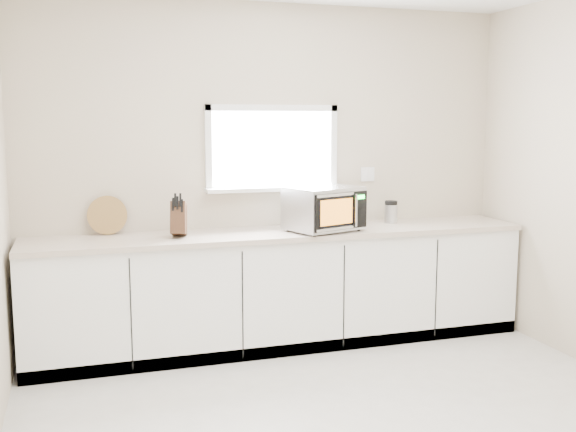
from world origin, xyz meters
name	(u,v)px	position (x,y,z in m)	size (l,w,h in m)	color
back_wall	(272,171)	(0.00, 2.00, 1.36)	(4.00, 0.17, 2.70)	#BCA995
cabinets	(283,290)	(0.00, 1.70, 0.44)	(3.92, 0.60, 0.88)	white
countertop	(283,233)	(0.00, 1.69, 0.90)	(3.92, 0.64, 0.04)	beige
microwave	(324,208)	(0.31, 1.60, 1.10)	(0.64, 0.57, 0.35)	black
knife_block	(179,218)	(-0.81, 1.68, 1.06)	(0.16, 0.25, 0.33)	#422617
cutting_board	(107,215)	(-1.31, 1.94, 1.07)	(0.29, 0.29, 0.02)	olive
coffee_grinder	(391,212)	(0.99, 1.82, 1.01)	(0.11, 0.11, 0.19)	#B4B7BC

